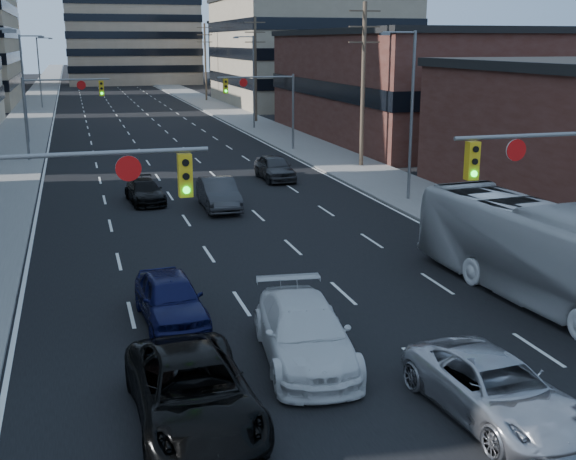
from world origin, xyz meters
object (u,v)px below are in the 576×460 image
Objects in this scene: white_van at (304,333)px; silver_suv at (495,389)px; black_pickup at (193,392)px; transit_bus at (547,255)px; sedan_blue at (170,298)px.

silver_suv is at bearing -45.07° from white_van.
transit_bus reaches higher than black_pickup.
transit_bus reaches higher than white_van.
black_pickup is at bearing 161.60° from silver_suv.
white_van is at bearing 123.70° from silver_suv.
silver_suv is 8.65m from transit_bus.
black_pickup is 1.00× the size of white_van.
sedan_blue reaches higher than silver_suv.
white_van is 9.38m from transit_bus.
sedan_blue is (-12.21, 1.72, -0.87)m from transit_bus.
sedan_blue is at bearing 85.74° from black_pickup.
black_pickup is 6.36m from sedan_blue.
black_pickup is at bearing -96.08° from sedan_blue.
sedan_blue is at bearing 124.11° from silver_suv.
white_van is 1.10× the size of silver_suv.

